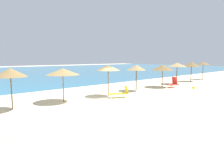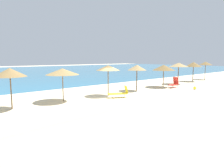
% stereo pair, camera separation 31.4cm
% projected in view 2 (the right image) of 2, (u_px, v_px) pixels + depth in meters
% --- Properties ---
extents(ground_plane, '(160.00, 160.00, 0.00)m').
position_uv_depth(ground_plane, '(114.00, 99.00, 16.29)').
color(ground_plane, beige).
extents(sea_water, '(160.00, 62.79, 0.01)m').
position_uv_depth(sea_water, '(2.00, 73.00, 45.83)').
color(sea_water, teal).
rests_on(sea_water, ground_plane).
extents(beach_umbrella_3, '(2.08, 2.08, 2.69)m').
position_uv_depth(beach_umbrella_3, '(10.00, 72.00, 12.74)').
color(beach_umbrella_3, brown).
rests_on(beach_umbrella_3, ground_plane).
extents(beach_umbrella_4, '(2.53, 2.53, 2.54)m').
position_uv_depth(beach_umbrella_4, '(62.00, 72.00, 15.17)').
color(beach_umbrella_4, brown).
rests_on(beach_umbrella_4, ground_plane).
extents(beach_umbrella_5, '(2.11, 2.11, 2.70)m').
position_uv_depth(beach_umbrella_5, '(108.00, 68.00, 17.41)').
color(beach_umbrella_5, brown).
rests_on(beach_umbrella_5, ground_plane).
extents(beach_umbrella_6, '(1.93, 1.93, 2.65)m').
position_uv_depth(beach_umbrella_6, '(137.00, 68.00, 20.22)').
color(beach_umbrella_6, brown).
rests_on(beach_umbrella_6, ground_plane).
extents(beach_umbrella_7, '(2.58, 2.58, 2.56)m').
position_uv_depth(beach_umbrella_7, '(164.00, 68.00, 22.77)').
color(beach_umbrella_7, brown).
rests_on(beach_umbrella_7, ground_plane).
extents(beach_umbrella_8, '(2.40, 2.40, 2.73)m').
position_uv_depth(beach_umbrella_8, '(179.00, 65.00, 25.42)').
color(beach_umbrella_8, brown).
rests_on(beach_umbrella_8, ground_plane).
extents(beach_umbrella_9, '(2.27, 2.27, 2.78)m').
position_uv_depth(beach_umbrella_9, '(194.00, 64.00, 28.42)').
color(beach_umbrella_9, brown).
rests_on(beach_umbrella_9, ground_plane).
extents(beach_umbrella_10, '(1.95, 1.95, 2.78)m').
position_uv_depth(beach_umbrella_10, '(206.00, 63.00, 30.92)').
color(beach_umbrella_10, brown).
rests_on(beach_umbrella_10, ground_plane).
extents(lounge_chair_0, '(1.42, 0.68, 1.19)m').
position_uv_depth(lounge_chair_0, '(174.00, 83.00, 22.59)').
color(lounge_chair_0, red).
rests_on(lounge_chair_0, ground_plane).
extents(lounge_chair_1, '(1.73, 1.29, 1.00)m').
position_uv_depth(lounge_chair_1, '(120.00, 93.00, 16.77)').
color(lounge_chair_1, yellow).
rests_on(lounge_chair_1, ground_plane).
extents(beach_ball, '(0.32, 0.32, 0.32)m').
position_uv_depth(beach_ball, '(195.00, 88.00, 21.24)').
color(beach_ball, yellow).
rests_on(beach_ball, ground_plane).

